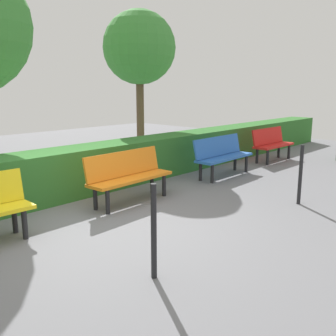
# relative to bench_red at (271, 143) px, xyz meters

# --- Properties ---
(ground_plane) EXTENTS (22.35, 22.35, 0.00)m
(ground_plane) POSITION_rel_bench_red_xyz_m (6.06, 0.66, -0.48)
(ground_plane) COLOR slate
(bench_red) EXTENTS (1.44, 0.50, 0.86)m
(bench_red) POSITION_rel_bench_red_xyz_m (0.00, 0.00, 0.00)
(bench_red) COLOR red
(bench_red) RESTS_ON ground_plane
(bench_blue) EXTENTS (1.66, 0.49, 0.86)m
(bench_blue) POSITION_rel_bench_red_xyz_m (2.33, 0.04, 0.00)
(bench_blue) COLOR blue
(bench_blue) RESTS_ON ground_plane
(bench_orange) EXTENTS (1.62, 0.51, 0.86)m
(bench_orange) POSITION_rel_bench_red_xyz_m (5.01, 0.01, 0.00)
(bench_orange) COLOR orange
(bench_orange) RESTS_ON ground_plane
(hedge_row) EXTENTS (18.35, 0.79, 0.85)m
(hedge_row) POSITION_rel_bench_red_xyz_m (4.93, -1.06, -0.05)
(hedge_row) COLOR #2D6B28
(hedge_row) RESTS_ON ground_plane
(tree_near) EXTENTS (1.92, 1.92, 3.90)m
(tree_near) POSITION_rel_bench_red_xyz_m (1.98, -2.92, 2.44)
(tree_near) COLOR brown
(tree_near) RESTS_ON ground_plane
(railing_post_mid) EXTENTS (0.06, 0.06, 1.00)m
(railing_post_mid) POSITION_rel_bench_red_xyz_m (3.17, 2.20, 0.02)
(railing_post_mid) COLOR black
(railing_post_mid) RESTS_ON ground_plane
(railing_post_far) EXTENTS (0.06, 0.06, 1.00)m
(railing_post_far) POSITION_rel_bench_red_xyz_m (6.61, 2.20, 0.02)
(railing_post_far) COLOR black
(railing_post_far) RESTS_ON ground_plane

